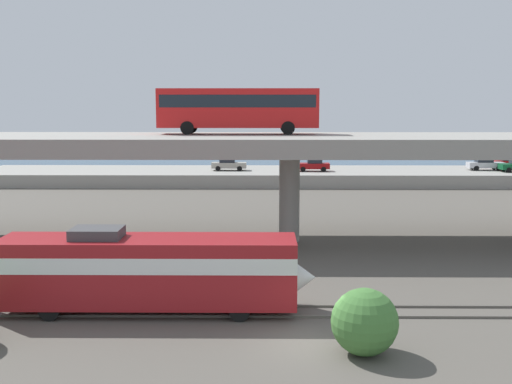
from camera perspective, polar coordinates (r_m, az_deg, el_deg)
ground_plane at (r=27.41m, az=4.84°, el=-13.58°), size 260.00×260.00×0.00m
rail_strip_near at (r=30.40m, az=4.39°, el=-11.24°), size 110.00×0.12×0.12m
rail_strip_far at (r=31.87m, az=4.20°, el=-10.32°), size 110.00×0.12×0.12m
train_locomotive at (r=30.83m, az=-8.46°, el=-6.89°), size 15.24×3.04×4.18m
highway_overpass at (r=45.56m, az=3.09°, el=4.19°), size 96.00×10.97×7.81m
transit_bus_on_overpass at (r=47.57m, az=-1.62°, el=7.77°), size 12.00×2.68×3.40m
pier_parking_lot at (r=80.97m, az=1.98°, el=1.45°), size 76.42×12.53×1.62m
parked_car_1 at (r=80.33m, az=-2.50°, el=2.53°), size 4.43×1.87×1.50m
parked_car_2 at (r=89.83m, az=22.08°, el=2.53°), size 4.39×1.96×1.50m
parked_car_3 at (r=79.65m, az=5.22°, el=2.45°), size 4.17×1.82×1.50m
parked_car_4 at (r=85.83m, az=20.13°, el=2.40°), size 4.55×1.82×1.50m
harbor_water at (r=103.92m, az=1.67°, el=2.45°), size 140.00×36.00×0.01m
shrub_right at (r=26.13m, az=9.85°, el=-11.57°), size 2.74×2.74×2.74m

